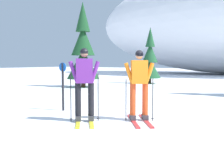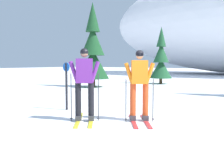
# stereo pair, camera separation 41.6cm
# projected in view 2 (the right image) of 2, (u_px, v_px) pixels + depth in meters

# --- Properties ---
(ground_plane) EXTENTS (120.00, 120.00, 0.00)m
(ground_plane) POSITION_uv_depth(u_px,v_px,m) (137.00, 125.00, 6.44)
(ground_plane) COLOR white
(skier_orange_jacket) EXTENTS (1.28, 1.50, 1.81)m
(skier_orange_jacket) POSITION_uv_depth(u_px,v_px,m) (139.00, 84.00, 6.86)
(skier_orange_jacket) COLOR red
(skier_orange_jacket) RESTS_ON ground
(skier_purple_jacket) EXTENTS (1.46, 1.66, 1.85)m
(skier_purple_jacket) POSITION_uv_depth(u_px,v_px,m) (85.00, 83.00, 6.85)
(skier_purple_jacket) COLOR gold
(skier_purple_jacket) RESTS_ON ground
(pine_tree_far_left) EXTENTS (1.96, 1.96, 5.07)m
(pine_tree_far_left) POSITION_uv_depth(u_px,v_px,m) (93.00, 52.00, 16.32)
(pine_tree_far_left) COLOR #47301E
(pine_tree_far_left) RESTS_ON ground
(pine_tree_center_left) EXTENTS (1.51, 1.51, 3.92)m
(pine_tree_center_left) POSITION_uv_depth(u_px,v_px,m) (161.00, 60.00, 18.76)
(pine_tree_center_left) COLOR #47301E
(pine_tree_center_left) RESTS_ON ground
(trail_marker_post) EXTENTS (0.28, 0.07, 1.49)m
(trail_marker_post) POSITION_uv_depth(u_px,v_px,m) (66.00, 83.00, 8.49)
(trail_marker_post) COLOR black
(trail_marker_post) RESTS_ON ground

